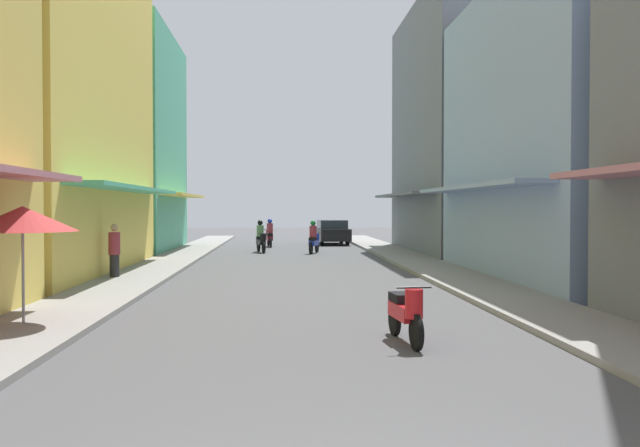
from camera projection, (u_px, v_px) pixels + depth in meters
ground_plane at (295, 272)px, 22.92m from camera, size 102.02×102.02×0.00m
sidewalk_left at (151, 271)px, 22.63m from camera, size 2.04×54.37×0.12m
sidewalk_right at (436, 269)px, 23.21m from camera, size 2.04×54.37×0.12m
building_left_mid at (22, 35)px, 21.88m from camera, size 7.05×12.76×15.56m
building_left_far at (113, 143)px, 33.77m from camera, size 7.05×9.81×10.84m
building_right_mid at (585, 131)px, 20.73m from camera, size 7.05×11.53×9.06m
building_right_far at (473, 130)px, 32.69m from camera, size 7.05×11.79×11.90m
motorbike_blue at (314, 239)px, 32.19m from camera, size 0.69×1.76×1.58m
motorbike_black at (261, 238)px, 32.84m from camera, size 0.65×1.78×1.58m
motorbike_red at (406, 312)px, 10.84m from camera, size 0.55×1.81×0.96m
motorbike_maroon at (270, 234)px, 37.38m from camera, size 0.55×1.81×1.58m
parked_car at (332, 232)px, 40.18m from camera, size 1.97×4.19×1.45m
pedestrian_far at (114, 252)px, 20.08m from camera, size 0.34×0.34×1.70m
vendor_umbrella at (22, 219)px, 11.99m from camera, size 1.92×1.92×2.21m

